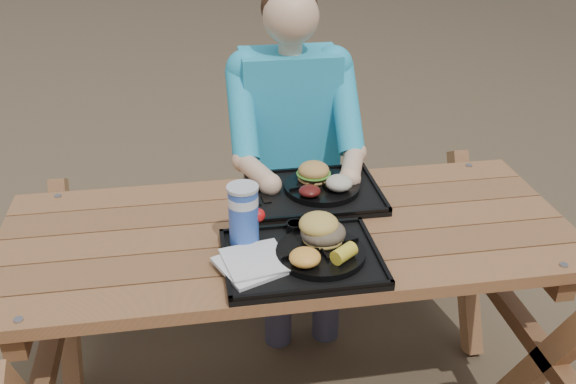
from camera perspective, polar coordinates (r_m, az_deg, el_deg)
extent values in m
cube|color=black|center=(1.87, 1.20, -6.02)|extent=(0.45, 0.35, 0.02)
cube|color=black|center=(2.21, 2.31, -0.20)|extent=(0.45, 0.35, 0.02)
cylinder|color=black|center=(1.86, 2.91, -5.44)|extent=(0.26, 0.26, 0.02)
cylinder|color=black|center=(2.21, 3.03, 0.44)|extent=(0.26, 0.26, 0.02)
cube|color=silver|center=(1.82, -3.20, -6.36)|extent=(0.23, 0.23, 0.02)
cylinder|color=#1742AF|center=(1.88, -3.97, -2.17)|extent=(0.09, 0.09, 0.18)
cylinder|color=black|center=(1.96, 0.65, -3.18)|extent=(0.06, 0.06, 0.03)
cylinder|color=yellow|center=(1.97, 2.31, -3.18)|extent=(0.04, 0.04, 0.03)
ellipsoid|color=#FFB443|center=(1.78, 1.52, -5.83)|extent=(0.09, 0.09, 0.04)
cube|color=black|center=(2.19, -2.25, -0.08)|extent=(0.04, 0.15, 0.01)
ellipsoid|color=#551311|center=(2.13, 1.94, 0.09)|extent=(0.07, 0.07, 0.03)
ellipsoid|color=beige|center=(2.17, 4.56, 0.80)|extent=(0.09, 0.09, 0.05)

